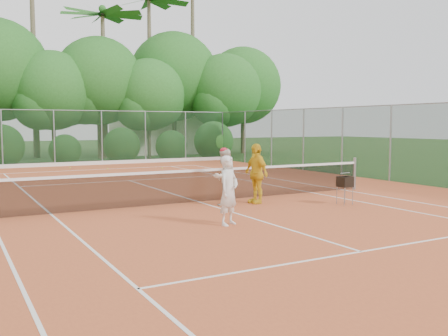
% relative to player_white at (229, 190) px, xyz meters
% --- Properties ---
extents(ground, '(120.00, 120.00, 0.00)m').
position_rel_player_white_xyz_m(ground, '(0.88, 3.22, -0.80)').
color(ground, '#234318').
rests_on(ground, ground).
extents(clay_court, '(18.00, 36.00, 0.02)m').
position_rel_player_white_xyz_m(clay_court, '(0.88, 3.22, -0.79)').
color(clay_court, '#BE562B').
rests_on(clay_court, ground).
extents(club_building, '(8.00, 5.00, 3.00)m').
position_rel_player_white_xyz_m(club_building, '(9.88, 27.22, 0.70)').
color(club_building, beige).
rests_on(club_building, ground).
extents(tennis_net, '(11.97, 0.10, 1.10)m').
position_rel_player_white_xyz_m(tennis_net, '(0.88, 3.22, -0.26)').
color(tennis_net, gray).
rests_on(tennis_net, clay_court).
extents(player_white, '(0.67, 0.59, 1.55)m').
position_rel_player_white_xyz_m(player_white, '(0.00, 0.00, 0.00)').
color(player_white, silver).
rests_on(player_white, clay_court).
extents(player_center_grp, '(0.91, 0.80, 1.60)m').
position_rel_player_white_xyz_m(player_center_grp, '(1.25, 2.47, 0.02)').
color(player_center_grp, beige).
rests_on(player_center_grp, clay_court).
extents(player_yellow, '(0.45, 1.01, 1.70)m').
position_rel_player_white_xyz_m(player_yellow, '(2.21, 2.33, 0.07)').
color(player_yellow, yellow).
rests_on(player_yellow, clay_court).
extents(ball_hopper, '(0.34, 0.34, 0.78)m').
position_rel_player_white_xyz_m(ball_hopper, '(4.27, 0.93, -0.16)').
color(ball_hopper, gray).
rests_on(ball_hopper, clay_court).
extents(stray_ball_a, '(0.07, 0.07, 0.07)m').
position_rel_player_white_xyz_m(stray_ball_a, '(1.51, 14.89, -0.74)').
color(stray_ball_a, '#BED531').
rests_on(stray_ball_a, clay_court).
extents(stray_ball_b, '(0.07, 0.07, 0.07)m').
position_rel_player_white_xyz_m(stray_ball_b, '(0.02, 16.49, -0.74)').
color(stray_ball_b, '#BCDF34').
rests_on(stray_ball_b, clay_court).
extents(stray_ball_c, '(0.07, 0.07, 0.07)m').
position_rel_player_white_xyz_m(stray_ball_c, '(4.07, 14.02, -0.74)').
color(stray_ball_c, '#ABC52E').
rests_on(stray_ball_c, clay_court).
extents(court_markings, '(11.03, 23.83, 0.01)m').
position_rel_player_white_xyz_m(court_markings, '(0.88, 3.22, -0.77)').
color(court_markings, white).
rests_on(court_markings, clay_court).
extents(fence_back, '(18.07, 0.07, 3.00)m').
position_rel_player_white_xyz_m(fence_back, '(0.88, 18.22, 0.72)').
color(fence_back, '#19381E').
rests_on(fence_back, clay_court).
extents(tropical_treeline, '(32.10, 8.49, 15.03)m').
position_rel_player_white_xyz_m(tropical_treeline, '(2.31, 23.44, 4.32)').
color(tropical_treeline, brown).
rests_on(tropical_treeline, ground).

